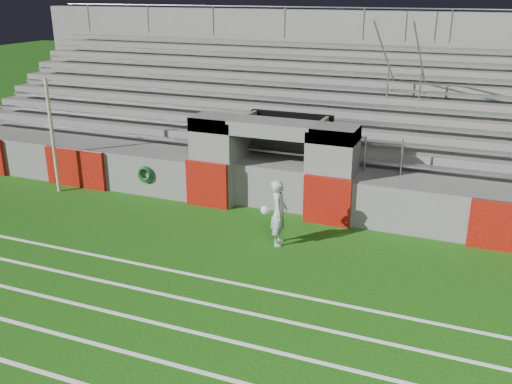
% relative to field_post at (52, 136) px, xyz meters
% --- Properties ---
extents(ground, '(90.00, 90.00, 0.00)m').
position_rel_field_post_xyz_m(ground, '(6.76, -2.37, -1.78)').
color(ground, '#15470B').
rests_on(ground, ground).
extents(field_post, '(0.11, 0.11, 3.56)m').
position_rel_field_post_xyz_m(field_post, '(0.00, 0.00, 0.00)').
color(field_post, tan).
rests_on(field_post, ground).
extents(stadium_structure, '(26.00, 8.48, 5.42)m').
position_rel_field_post_xyz_m(stadium_structure, '(6.76, 5.59, -0.29)').
color(stadium_structure, '#575552').
rests_on(stadium_structure, ground).
extents(goalkeeper_with_ball, '(0.70, 0.69, 1.69)m').
position_rel_field_post_xyz_m(goalkeeper_with_ball, '(7.77, -1.09, -0.93)').
color(goalkeeper_with_ball, '#9EA3A8').
rests_on(goalkeeper_with_ball, ground).
extents(hose_coil, '(0.54, 0.14, 0.54)m').
position_rel_field_post_xyz_m(hose_coil, '(2.88, 0.56, -1.04)').
color(hose_coil, '#0B381A').
rests_on(hose_coil, ground).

